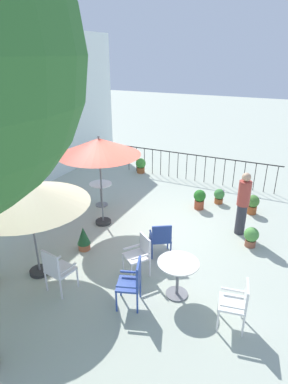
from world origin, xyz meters
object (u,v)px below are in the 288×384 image
Objects in this scene: cafe_table_0 at (101,190)px; patio_chair_1 at (57,268)px; potted_plant_4 at (84,238)px; potted_plant_5 at (219,196)px; cafe_table_1 at (178,272)px; potted_plant_0 at (253,203)px; potted_plant_3 at (251,236)px; potted_plant_1 at (141,165)px; patio_umbrella_1 at (28,194)px; potted_plant_6 at (200,199)px; patio_umbrella_0 at (99,147)px; patio_chair_2 at (237,302)px; patio_chair_3 at (161,237)px; patio_chair_4 at (133,281)px; patio_chair_0 at (140,253)px; standing_person at (243,203)px.

patio_chair_1 is at bearing -159.77° from cafe_table_0.
potted_plant_4 is 4.68m from potted_plant_5.
potted_plant_5 is (4.57, 0.25, -0.29)m from cafe_table_1.
potted_plant_0 reaches higher than potted_plant_3.
potted_plant_5 is at bearing -112.63° from potted_plant_1.
cafe_table_1 is at bearing -77.54° from patio_umbrella_1.
cafe_table_1 reaches higher than potted_plant_3.
cafe_table_0 reaches higher than potted_plant_6.
potted_plant_0 is (2.44, -3.71, -1.89)m from patio_umbrella_0.
potted_plant_5 is at bearing 75.00° from potted_plant_0.
patio_chair_2 reaches higher than cafe_table_0.
cafe_table_0 is at bearing 34.87° from patio_umbrella_0.
cafe_table_0 is at bearing 57.92° from patio_chair_3.
patio_chair_4 is at bearing 150.70° from potted_plant_3.
patio_chair_1 reaches higher than patio_chair_0.
patio_umbrella_1 reaches higher than patio_chair_4.
cafe_table_1 reaches higher than potted_plant_0.
standing_person is at bearing -149.64° from potted_plant_5.
standing_person is at bearing -45.13° from patio_umbrella_1.
potted_plant_3 is 1.06× the size of potted_plant_5.
cafe_table_0 is 0.92× the size of cafe_table_1.
potted_plant_1 is 3.71m from potted_plant_6.
potted_plant_5 is at bearing 30.36° from standing_person.
potted_plant_0 is at bearing -105.00° from potted_plant_5.
patio_umbrella_1 is 2.74× the size of patio_chair_0.
potted_plant_3 reaches higher than potted_plant_5.
patio_umbrella_0 is at bearing 14.26° from patio_chair_1.
potted_plant_0 is 1.43m from standing_person.
patio_chair_2 is 2.44m from patio_chair_3.
patio_chair_2 is 8.04m from potted_plant_1.
potted_plant_0 is (3.19, -1.63, -0.18)m from patio_chair_3.
cafe_table_0 is at bearing 108.51° from potted_plant_0.
patio_umbrella_0 is at bearing -145.13° from cafe_table_0.
cafe_table_1 reaches higher than potted_plant_6.
standing_person is (3.28, 0.51, 0.35)m from patio_chair_2.
patio_umbrella_0 is at bearing 51.16° from patio_chair_0.
cafe_table_0 is 1.24× the size of potted_plant_1.
patio_chair_4 is 5.12m from potted_plant_0.
patio_chair_0 is (-1.54, -1.92, -1.70)m from patio_umbrella_0.
patio_chair_3 is at bearing -122.08° from cafe_table_0.
patio_chair_0 is 4.37m from potted_plant_0.
potted_plant_6 is 1.78m from standing_person.
potted_plant_4 is (-1.32, -0.28, -1.91)m from patio_umbrella_0.
potted_plant_3 is (3.06, -1.71, -0.28)m from patio_chair_4.
standing_person is (3.90, -2.87, 0.33)m from patio_chair_1.
potted_plant_5 is at bearing -62.16° from cafe_table_0.
patio_umbrella_0 is 2.57× the size of patio_chair_1.
patio_chair_0 is at bearing 18.72° from patio_chair_4.
cafe_table_1 is at bearing -47.25° from patio_chair_4.
potted_plant_3 is at bearing -23.27° from cafe_table_1.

